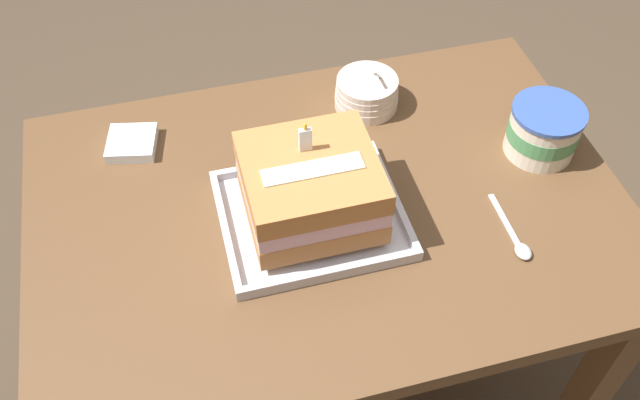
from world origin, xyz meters
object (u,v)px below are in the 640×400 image
(napkin_pile, at_px, (132,143))
(bowl_stack, at_px, (367,93))
(birthday_cake, at_px, (311,187))
(ice_cream_tub, at_px, (544,130))
(serving_spoon_near_tray, at_px, (519,244))
(foil_tray, at_px, (311,216))

(napkin_pile, bearing_deg, bowl_stack, 0.17)
(birthday_cake, relative_size, ice_cream_tub, 1.61)
(birthday_cake, height_order, napkin_pile, birthday_cake)
(serving_spoon_near_tray, distance_m, napkin_pile, 0.73)
(birthday_cake, height_order, serving_spoon_near_tray, birthday_cake)
(ice_cream_tub, height_order, napkin_pile, ice_cream_tub)
(ice_cream_tub, bearing_deg, serving_spoon_near_tray, -123.79)
(foil_tray, relative_size, birthday_cake, 1.43)
(birthday_cake, relative_size, bowl_stack, 1.71)
(birthday_cake, relative_size, napkin_pile, 2.05)
(foil_tray, bearing_deg, ice_cream_tub, 6.79)
(bowl_stack, relative_size, ice_cream_tub, 0.94)
(bowl_stack, relative_size, serving_spoon_near_tray, 0.84)
(birthday_cake, distance_m, napkin_pile, 0.39)
(foil_tray, bearing_deg, napkin_pile, 137.76)
(ice_cream_tub, height_order, serving_spoon_near_tray, ice_cream_tub)
(birthday_cake, xyz_separation_m, ice_cream_tub, (0.46, 0.05, -0.03))
(serving_spoon_near_tray, bearing_deg, birthday_cake, 155.42)
(serving_spoon_near_tray, relative_size, napkin_pile, 1.43)
(birthday_cake, xyz_separation_m, serving_spoon_near_tray, (0.32, -0.15, -0.08))
(bowl_stack, bearing_deg, ice_cream_tub, -36.59)
(birthday_cake, height_order, ice_cream_tub, birthday_cake)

